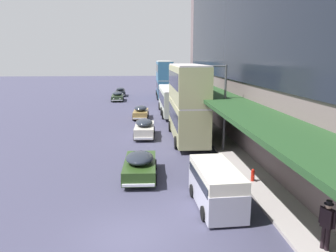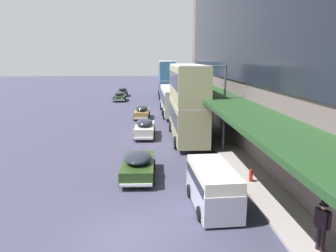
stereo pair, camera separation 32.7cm
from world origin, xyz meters
name	(u,v)px [view 1 (the left image)]	position (x,y,z in m)	size (l,w,h in m)	color
ground	(130,238)	(0.00, 0.00, 0.00)	(240.00, 240.00, 0.00)	#3B3A51
transit_bus_kerbside_front	(171,99)	(4.00, 28.70, 1.89)	(2.73, 10.96, 3.30)	beige
transit_bus_kerbside_rear	(187,100)	(4.29, 15.53, 3.43)	(2.69, 9.57, 6.37)	tan
transit_bus_kerbside_far	(164,78)	(4.26, 46.31, 3.45)	(2.82, 11.51, 6.41)	teal
sedan_trailing_near	(117,96)	(-3.67, 42.42, 0.73)	(2.09, 4.77, 1.48)	#283722
sedan_oncoming_front	(141,112)	(0.26, 25.84, 0.75)	(1.90, 4.32, 1.53)	olive
sedan_lead_mid	(120,92)	(-3.67, 49.48, 0.77)	(1.89, 4.45, 1.55)	black
sedan_trailing_mid	(140,165)	(0.36, 6.61, 0.76)	(2.06, 4.59, 1.53)	#263F18
sedan_lead_near	(144,128)	(0.66, 16.76, 0.80)	(1.93, 4.58, 1.62)	beige
vw_van	(215,184)	(3.93, 2.58, 1.10)	(2.06, 4.63, 1.96)	#B6B5C6
pedestrian_at_kerb	(327,223)	(7.03, -1.53, 1.18)	(0.40, 0.56, 1.86)	black
street_lamp	(222,101)	(6.37, 11.68, 3.84)	(1.50, 0.28, 6.27)	#4C4C51
fire_hydrant	(253,175)	(6.64, 5.19, 0.49)	(0.20, 0.40, 0.70)	red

